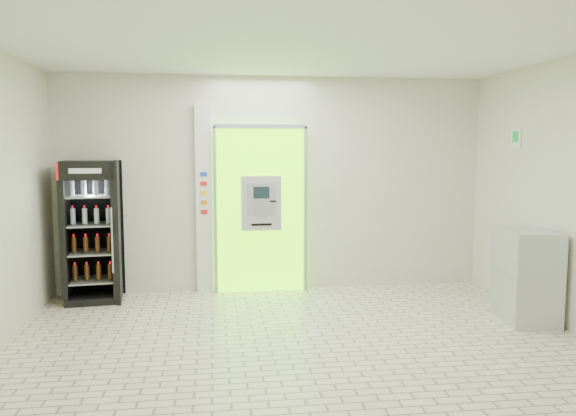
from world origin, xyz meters
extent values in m
plane|color=beige|center=(0.00, 0.00, 0.00)|extent=(6.00, 6.00, 0.00)
plane|color=beige|center=(0.00, 2.50, 1.50)|extent=(6.00, 0.00, 6.00)
plane|color=beige|center=(0.00, -2.50, 1.50)|extent=(6.00, 0.00, 6.00)
plane|color=white|center=(0.00, 0.00, 3.00)|extent=(6.00, 6.00, 0.00)
cube|color=#69F800|center=(-0.20, 2.43, 1.15)|extent=(1.20, 0.12, 2.30)
cube|color=gray|center=(-0.20, 2.36, 2.30)|extent=(1.28, 0.04, 0.06)
cube|color=gray|center=(-0.83, 2.36, 1.15)|extent=(0.04, 0.04, 2.30)
cube|color=gray|center=(0.43, 2.36, 1.15)|extent=(0.04, 0.04, 2.30)
cube|color=black|center=(-0.10, 2.38, 0.50)|extent=(0.62, 0.01, 0.67)
cube|color=black|center=(-0.54, 2.38, 1.98)|extent=(0.22, 0.01, 0.18)
cube|color=#B6B9BF|center=(-0.20, 2.32, 1.25)|extent=(0.55, 0.12, 0.75)
cube|color=black|center=(-0.20, 2.25, 1.40)|extent=(0.22, 0.01, 0.16)
cube|color=gray|center=(-0.20, 2.25, 1.12)|extent=(0.16, 0.01, 0.12)
cube|color=black|center=(-0.04, 2.25, 1.28)|extent=(0.09, 0.01, 0.02)
cube|color=black|center=(-0.20, 2.25, 0.96)|extent=(0.28, 0.01, 0.03)
cube|color=silver|center=(-0.98, 2.45, 1.30)|extent=(0.22, 0.10, 2.60)
cube|color=#193FB2|center=(-0.98, 2.40, 1.65)|extent=(0.09, 0.01, 0.06)
cube|color=red|center=(-0.98, 2.40, 1.52)|extent=(0.09, 0.01, 0.06)
cube|color=yellow|center=(-0.98, 2.40, 1.39)|extent=(0.09, 0.01, 0.06)
cube|color=orange|center=(-0.98, 2.40, 1.26)|extent=(0.09, 0.01, 0.06)
cube|color=red|center=(-0.98, 2.40, 1.13)|extent=(0.09, 0.01, 0.06)
cube|color=black|center=(-2.42, 2.18, 0.92)|extent=(0.75, 0.70, 1.84)
cube|color=black|center=(-2.42, 2.47, 0.92)|extent=(0.69, 0.12, 1.84)
cube|color=red|center=(-2.42, 1.87, 1.72)|extent=(0.67, 0.08, 0.22)
cube|color=white|center=(-2.42, 1.86, 1.72)|extent=(0.39, 0.05, 0.06)
cube|color=black|center=(-2.42, 2.18, 0.05)|extent=(0.75, 0.70, 0.09)
cylinder|color=gray|center=(-2.12, 1.84, 0.85)|extent=(0.03, 0.03, 0.83)
cube|color=gray|center=(-2.42, 2.18, 0.28)|extent=(0.63, 0.59, 0.02)
cube|color=gray|center=(-2.42, 2.18, 0.64)|extent=(0.63, 0.59, 0.02)
cube|color=gray|center=(-2.42, 2.18, 1.01)|extent=(0.63, 0.59, 0.02)
cube|color=gray|center=(-2.42, 2.18, 1.38)|extent=(0.63, 0.59, 0.02)
cube|color=#B6B9BF|center=(2.72, 0.59, 0.54)|extent=(0.64, 0.87, 1.07)
cube|color=gray|center=(2.45, 0.59, 0.59)|extent=(0.11, 0.78, 0.01)
cube|color=white|center=(2.99, 1.40, 2.12)|extent=(0.02, 0.22, 0.26)
cube|color=#0C862D|center=(2.98, 1.40, 2.15)|extent=(0.00, 0.14, 0.14)
camera|label=1|loc=(-0.84, -5.35, 1.99)|focal=35.00mm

